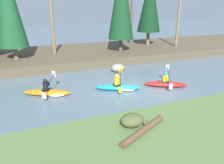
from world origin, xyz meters
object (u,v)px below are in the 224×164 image
object	(u,v)px
boulder_midstream	(118,68)
driftwood_log	(143,130)
kayaker_middle	(119,87)
kayaker_trailing	(49,92)
kayaker_lead	(166,83)

from	to	relation	value
boulder_midstream	driftwood_log	bearing A→B (deg)	-107.79
boulder_midstream	kayaker_middle	bearing A→B (deg)	-111.86
kayaker_trailing	driftwood_log	world-z (taller)	kayaker_trailing
kayaker_middle	kayaker_trailing	bearing A→B (deg)	-165.90
kayaker_lead	kayaker_trailing	bearing A→B (deg)	-163.01
kayaker_trailing	kayaker_middle	bearing A→B (deg)	14.21
kayaker_middle	driftwood_log	distance (m)	5.72
kayaker_trailing	driftwood_log	size ratio (longest dim) A/B	1.18
kayaker_trailing	driftwood_log	xyz separation A→B (m)	(2.61, -6.26, 0.52)
kayaker_lead	driftwood_log	bearing A→B (deg)	-104.41
kayaker_lead	boulder_midstream	world-z (taller)	kayaker_lead
kayaker_trailing	driftwood_log	distance (m)	6.81
kayaker_middle	boulder_midstream	size ratio (longest dim) A/B	2.44
kayaker_lead	driftwood_log	xyz separation A→B (m)	(-4.45, -4.94, 0.50)
boulder_midstream	driftwood_log	world-z (taller)	driftwood_log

